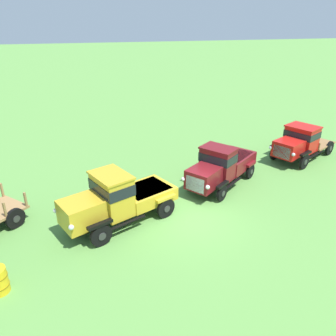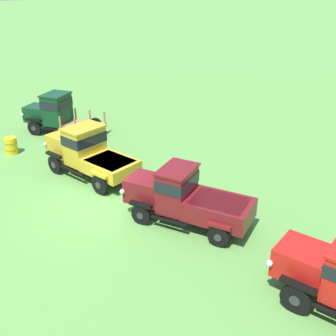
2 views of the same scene
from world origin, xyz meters
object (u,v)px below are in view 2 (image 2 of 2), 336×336
vintage_truck_second_in_line (87,151)px  oil_drum_beside_row (11,146)px  vintage_truck_foreground_near (55,112)px  vintage_truck_midrow_center (185,197)px

vintage_truck_second_in_line → oil_drum_beside_row: size_ratio=5.92×
vintage_truck_foreground_near → oil_drum_beside_row: bearing=-54.9°
vintage_truck_foreground_near → vintage_truck_midrow_center: (11.69, 1.80, -0.13)m
vintage_truck_foreground_near → vintage_truck_second_in_line: size_ratio=0.88×
vintage_truck_foreground_near → vintage_truck_second_in_line: 6.12m
vintage_truck_second_in_line → oil_drum_beside_row: 5.01m
vintage_truck_second_in_line → oil_drum_beside_row: (-4.13, -2.75, -0.71)m
vintage_truck_foreground_near → oil_drum_beside_row: (1.99, -2.84, -0.76)m
vintage_truck_midrow_center → vintage_truck_second_in_line: bearing=-161.2°
vintage_truck_second_in_line → oil_drum_beside_row: vintage_truck_second_in_line is taller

